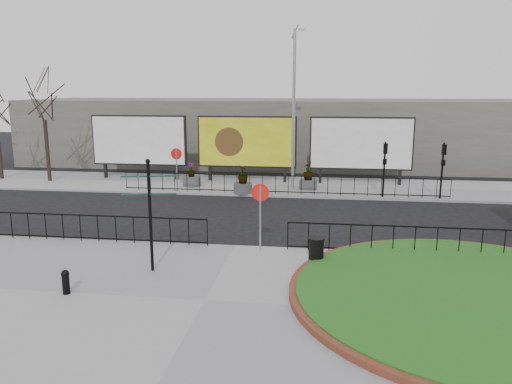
% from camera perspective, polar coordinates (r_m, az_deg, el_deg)
% --- Properties ---
extents(ground, '(90.00, 90.00, 0.00)m').
position_cam_1_polar(ground, '(18.99, -2.39, -6.44)').
color(ground, black).
rests_on(ground, ground).
extents(pavement_near, '(30.00, 10.00, 0.12)m').
position_cam_1_polar(pavement_near, '(14.40, -5.88, -12.41)').
color(pavement_near, gray).
rests_on(pavement_near, ground).
extents(pavement_far, '(44.00, 6.00, 0.12)m').
position_cam_1_polar(pavement_far, '(30.49, 1.49, 0.73)').
color(pavement_far, gray).
rests_on(pavement_far, ground).
extents(brick_edge, '(10.40, 10.40, 0.18)m').
position_cam_1_polar(brick_edge, '(15.53, 23.68, -10.93)').
color(brick_edge, brown).
rests_on(brick_edge, pavement_near).
extents(grass_lawn, '(10.00, 10.00, 0.22)m').
position_cam_1_polar(grass_lawn, '(15.52, 23.68, -10.87)').
color(grass_lawn, '#214813').
rests_on(grass_lawn, pavement_near).
extents(railing_near_left, '(10.00, 0.10, 1.10)m').
position_cam_1_polar(railing_near_left, '(20.40, -19.44, -3.85)').
color(railing_near_left, black).
rests_on(railing_near_left, pavement_near).
extents(railing_near_right, '(9.00, 0.10, 1.10)m').
position_cam_1_polar(railing_near_right, '(18.54, 17.72, -5.29)').
color(railing_near_right, black).
rests_on(railing_near_right, pavement_near).
extents(railing_far, '(18.00, 0.10, 1.10)m').
position_cam_1_polar(railing_far, '(27.65, 2.96, 0.84)').
color(railing_far, black).
rests_on(railing_far, pavement_far).
extents(speed_sign_far, '(0.64, 0.07, 2.47)m').
position_cam_1_polar(speed_sign_far, '(28.64, -9.07, 3.62)').
color(speed_sign_far, gray).
rests_on(speed_sign_far, pavement_far).
extents(speed_sign_near, '(0.64, 0.07, 2.47)m').
position_cam_1_polar(speed_sign_near, '(17.95, 0.49, -1.16)').
color(speed_sign_near, gray).
rests_on(speed_sign_near, pavement_near).
extents(billboard_left, '(6.20, 0.31, 4.10)m').
position_cam_1_polar(billboard_left, '(33.02, -13.21, 5.74)').
color(billboard_left, black).
rests_on(billboard_left, pavement_far).
extents(billboard_mid, '(6.20, 0.31, 4.10)m').
position_cam_1_polar(billboard_mid, '(31.25, -1.05, 5.72)').
color(billboard_mid, black).
rests_on(billboard_mid, pavement_far).
extents(billboard_right, '(6.20, 0.31, 4.10)m').
position_cam_1_polar(billboard_right, '(30.99, 11.92, 5.41)').
color(billboard_right, black).
rests_on(billboard_right, pavement_far).
extents(lamp_post, '(0.74, 0.18, 9.23)m').
position_cam_1_polar(lamp_post, '(28.82, 4.35, 9.60)').
color(lamp_post, gray).
rests_on(lamp_post, pavement_far).
extents(signal_pole_a, '(0.22, 0.26, 3.00)m').
position_cam_1_polar(signal_pole_a, '(27.57, 14.49, 3.46)').
color(signal_pole_a, black).
rests_on(signal_pole_a, pavement_far).
extents(signal_pole_b, '(0.22, 0.26, 3.00)m').
position_cam_1_polar(signal_pole_b, '(28.09, 20.58, 3.23)').
color(signal_pole_b, black).
rests_on(signal_pole_b, pavement_far).
extents(tree_left, '(2.00, 2.00, 7.00)m').
position_cam_1_polar(tree_left, '(33.98, -22.95, 7.02)').
color(tree_left, '#2D2119').
rests_on(tree_left, pavement_far).
extents(building_backdrop, '(40.00, 10.00, 5.00)m').
position_cam_1_polar(building_backdrop, '(40.02, 3.04, 6.93)').
color(building_backdrop, '#666259').
rests_on(building_backdrop, ground).
extents(fingerpost_sign, '(1.71, 0.65, 3.67)m').
position_cam_1_polar(fingerpost_sign, '(16.16, -12.05, -1.38)').
color(fingerpost_sign, black).
rests_on(fingerpost_sign, pavement_near).
extents(bollard, '(0.23, 0.23, 0.72)m').
position_cam_1_polar(bollard, '(15.57, -20.93, -9.45)').
color(bollard, black).
rests_on(bollard, pavement_near).
extents(litter_bin, '(0.55, 0.55, 0.91)m').
position_cam_1_polar(litter_bin, '(17.02, 6.89, -6.67)').
color(litter_bin, black).
rests_on(litter_bin, pavement_near).
extents(planter_a, '(1.09, 1.09, 1.42)m').
position_cam_1_polar(planter_a, '(30.26, -7.37, 1.52)').
color(planter_a, '#4C4C4F').
rests_on(planter_a, pavement_far).
extents(planter_b, '(1.05, 1.05, 1.60)m').
position_cam_1_polar(planter_b, '(28.00, -1.52, 1.04)').
color(planter_b, '#4C4C4F').
rests_on(planter_b, pavement_far).
extents(planter_c, '(1.05, 1.05, 1.63)m').
position_cam_1_polar(planter_c, '(29.23, 5.98, 1.50)').
color(planter_c, '#4C4C4F').
rests_on(planter_c, pavement_far).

